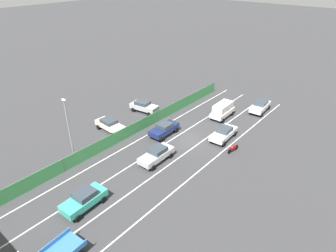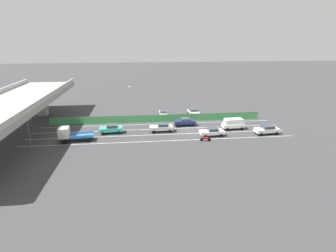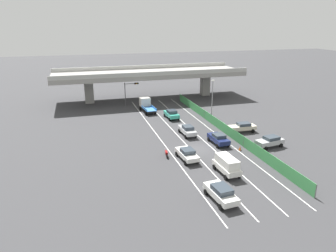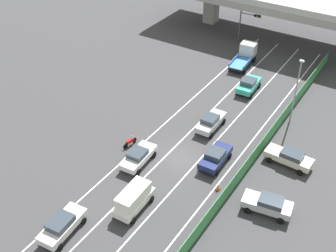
{
  "view_description": "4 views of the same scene",
  "coord_description": "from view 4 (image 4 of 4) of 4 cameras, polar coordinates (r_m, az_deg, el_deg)",
  "views": [
    {
      "loc": [
        -18.76,
        26.5,
        19.75
      ],
      "look_at": [
        1.59,
        2.21,
        2.31
      ],
      "focal_mm": 31.57,
      "sensor_mm": 36.0,
      "label": 1
    },
    {
      "loc": [
        -47.49,
        9.97,
        17.43
      ],
      "look_at": [
        -0.66,
        4.98,
        1.35
      ],
      "focal_mm": 27.81,
      "sensor_mm": 36.0,
      "label": 2
    },
    {
      "loc": [
        -16.65,
        -39.19,
        17.65
      ],
      "look_at": [
        -2.74,
        8.25,
        1.16
      ],
      "focal_mm": 33.23,
      "sensor_mm": 36.0,
      "label": 3
    },
    {
      "loc": [
        16.89,
        -28.99,
        28.44
      ],
      "look_at": [
        -2.71,
        1.59,
        2.06
      ],
      "focal_mm": 46.05,
      "sensor_mm": 36.0,
      "label": 4
    }
  ],
  "objects": [
    {
      "name": "ground_plane",
      "position": [
        43.99,
        1.86,
        -4.32
      ],
      "size": [
        300.0,
        300.0,
        0.0
      ],
      "primitive_type": "plane",
      "color": "#38383A"
    },
    {
      "name": "lane_line_left_edge",
      "position": [
        50.41,
        1.02,
        1.64
      ],
      "size": [
        0.14,
        49.05,
        0.01
      ],
      "primitive_type": "cube",
      "color": "silver",
      "rests_on": "ground"
    },
    {
      "name": "lane_line_mid_left",
      "position": [
        49.12,
        4.2,
        0.5
      ],
      "size": [
        0.14,
        49.05,
        0.01
      ],
      "primitive_type": "cube",
      "color": "silver",
      "rests_on": "ground"
    },
    {
      "name": "lane_line_mid_right",
      "position": [
        48.0,
        7.54,
        -0.7
      ],
      "size": [
        0.14,
        49.05,
        0.01
      ],
      "primitive_type": "cube",
      "color": "silver",
      "rests_on": "ground"
    },
    {
      "name": "lane_line_right_edge",
      "position": [
        47.08,
        11.03,
        -1.96
      ],
      "size": [
        0.14,
        49.05,
        0.01
      ],
      "primitive_type": "cube",
      "color": "silver",
      "rests_on": "ground"
    },
    {
      "name": "elevated_overpass",
      "position": [
        68.16,
        17.02,
        15.09
      ],
      "size": [
        44.85,
        11.9,
        7.41
      ],
      "color": "gray",
      "rests_on": "ground"
    },
    {
      "name": "green_fence",
      "position": [
        46.22,
        12.84,
        -1.77
      ],
      "size": [
        0.1,
        45.15,
        1.63
      ],
      "color": "#3D8E4C",
      "rests_on": "ground"
    },
    {
      "name": "car_sedan_silver",
      "position": [
        47.75,
        5.68,
        0.57
      ],
      "size": [
        2.01,
        4.55,
        1.67
      ],
      "color": "#B7BABC",
      "rests_on": "ground"
    },
    {
      "name": "car_taxi_teal",
      "position": [
        55.17,
        10.63,
        5.43
      ],
      "size": [
        2.24,
        4.36,
        1.73
      ],
      "color": "teal",
      "rests_on": "ground"
    },
    {
      "name": "car_sedan_white",
      "position": [
        42.98,
        -3.98,
        -4.02
      ],
      "size": [
        2.25,
        4.59,
        1.57
      ],
      "color": "white",
      "rests_on": "ground"
    },
    {
      "name": "car_van_white",
      "position": [
        38.24,
        -4.59,
        -9.52
      ],
      "size": [
        2.17,
        4.38,
        2.18
      ],
      "color": "silver",
      "rests_on": "ground"
    },
    {
      "name": "car_sedan_navy",
      "position": [
        43.04,
        6.3,
        -4.06
      ],
      "size": [
        2.16,
        4.41,
        1.62
      ],
      "color": "navy",
      "rests_on": "ground"
    },
    {
      "name": "car_hatchback_white",
      "position": [
        37.51,
        -13.86,
        -12.61
      ],
      "size": [
        2.35,
        4.67,
        1.68
      ],
      "color": "silver",
      "rests_on": "ground"
    },
    {
      "name": "flatbed_truck_blue",
      "position": [
        61.7,
        10.27,
        9.35
      ],
      "size": [
        2.68,
        5.84,
        2.64
      ],
      "color": "black",
      "rests_on": "ground"
    },
    {
      "name": "motorcycle",
      "position": [
        45.5,
        -5.07,
        -2.13
      ],
      "size": [
        0.6,
        1.95,
        0.93
      ],
      "color": "black",
      "rests_on": "ground"
    },
    {
      "name": "parked_wagon_silver",
      "position": [
        39.05,
        13.07,
        -10.03
      ],
      "size": [
        4.49,
        2.48,
        1.64
      ],
      "color": "#B2B5B7",
      "rests_on": "ground"
    },
    {
      "name": "parked_sedan_cream",
      "position": [
        44.37,
        15.76,
        -4.0
      ],
      "size": [
        4.74,
        2.11,
        1.62
      ],
      "color": "beige",
      "rests_on": "ground"
    },
    {
      "name": "traffic_light",
      "position": [
        65.96,
        10.39,
        13.39
      ],
      "size": [
        3.14,
        0.41,
        5.23
      ],
      "color": "#47474C",
      "rests_on": "ground"
    },
    {
      "name": "street_lamp",
      "position": [
        48.64,
        16.69,
        5.12
      ],
      "size": [
        0.6,
        0.36,
        7.8
      ],
      "color": "gray",
      "rests_on": "ground"
    },
    {
      "name": "traffic_cone",
      "position": [
        40.66,
        6.59,
        -8.06
      ],
      "size": [
        0.47,
        0.47,
        0.69
      ],
      "color": "orange",
      "rests_on": "ground"
    }
  ]
}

